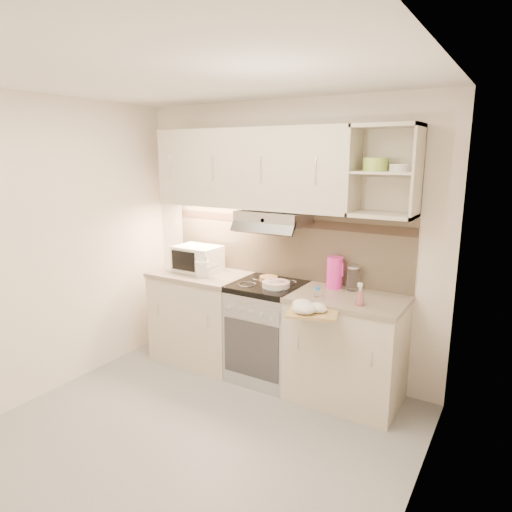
{
  "coord_description": "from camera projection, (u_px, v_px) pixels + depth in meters",
  "views": [
    {
      "loc": [
        1.92,
        -2.3,
        2.03
      ],
      "look_at": [
        -0.03,
        0.95,
        1.18
      ],
      "focal_mm": 32.0,
      "sensor_mm": 36.0,
      "label": 1
    }
  ],
  "objects": [
    {
      "name": "ground",
      "position": [
        193.0,
        438.0,
        3.34
      ],
      "size": [
        3.0,
        3.0,
        0.0
      ],
      "primitive_type": "plane",
      "color": "#939396",
      "rests_on": "ground"
    },
    {
      "name": "room_shell",
      "position": [
        219.0,
        211.0,
        3.28
      ],
      "size": [
        3.04,
        2.84,
        2.52
      ],
      "color": "silver",
      "rests_on": "ground"
    },
    {
      "name": "base_cabinet_left",
      "position": [
        202.0,
        318.0,
        4.54
      ],
      "size": [
        0.9,
        0.6,
        0.86
      ],
      "primitive_type": "cube",
      "color": "beige",
      "rests_on": "ground"
    },
    {
      "name": "worktop_left",
      "position": [
        201.0,
        275.0,
        4.44
      ],
      "size": [
        0.92,
        0.62,
        0.04
      ],
      "primitive_type": "cube",
      "color": "gray",
      "rests_on": "base_cabinet_left"
    },
    {
      "name": "base_cabinet_right",
      "position": [
        346.0,
        351.0,
        3.78
      ],
      "size": [
        0.9,
        0.6,
        0.86
      ],
      "primitive_type": "cube",
      "color": "beige",
      "rests_on": "ground"
    },
    {
      "name": "worktop_right",
      "position": [
        348.0,
        299.0,
        3.69
      ],
      "size": [
        0.92,
        0.62,
        0.04
      ],
      "primitive_type": "cube",
      "color": "gray",
      "rests_on": "base_cabinet_right"
    },
    {
      "name": "electric_range",
      "position": [
        268.0,
        331.0,
        4.16
      ],
      "size": [
        0.6,
        0.6,
        0.9
      ],
      "color": "#B7B7BC",
      "rests_on": "ground"
    },
    {
      "name": "microwave",
      "position": [
        197.0,
        258.0,
        4.5
      ],
      "size": [
        0.44,
        0.33,
        0.24
      ],
      "rotation": [
        0.0,
        0.0,
        -0.01
      ],
      "color": "white",
      "rests_on": "worktop_left"
    },
    {
      "name": "watering_can",
      "position": [
        203.0,
        268.0,
        4.29
      ],
      "size": [
        0.27,
        0.14,
        0.23
      ],
      "rotation": [
        0.0,
        0.0,
        -0.0
      ],
      "color": "silver",
      "rests_on": "worktop_left"
    },
    {
      "name": "plate_stack",
      "position": [
        276.0,
        284.0,
        3.96
      ],
      "size": [
        0.24,
        0.24,
        0.05
      ],
      "rotation": [
        0.0,
        0.0,
        0.24
      ],
      "color": "silver",
      "rests_on": "electric_range"
    },
    {
      "name": "bread_loaf",
      "position": [
        269.0,
        279.0,
        4.14
      ],
      "size": [
        0.16,
        0.16,
        0.04
      ],
      "primitive_type": "cylinder",
      "color": "#A67443",
      "rests_on": "electric_range"
    },
    {
      "name": "pink_pitcher",
      "position": [
        335.0,
        272.0,
        3.9
      ],
      "size": [
        0.15,
        0.14,
        0.27
      ],
      "rotation": [
        0.0,
        0.0,
        0.04
      ],
      "color": "#EB2BA2",
      "rests_on": "worktop_right"
    },
    {
      "name": "glass_jar",
      "position": [
        353.0,
        278.0,
        3.84
      ],
      "size": [
        0.11,
        0.11,
        0.21
      ],
      "rotation": [
        0.0,
        0.0,
        -0.13
      ],
      "color": "white",
      "rests_on": "worktop_right"
    },
    {
      "name": "spice_jar",
      "position": [
        317.0,
        292.0,
        3.68
      ],
      "size": [
        0.05,
        0.05,
        0.08
      ],
      "rotation": [
        0.0,
        0.0,
        0.37
      ],
      "color": "white",
      "rests_on": "worktop_right"
    },
    {
      "name": "spray_bottle",
      "position": [
        360.0,
        296.0,
        3.46
      ],
      "size": [
        0.07,
        0.07,
        0.19
      ],
      "rotation": [
        0.0,
        0.0,
        0.34
      ],
      "color": "pink",
      "rests_on": "worktop_right"
    },
    {
      "name": "cutting_board",
      "position": [
        313.0,
        312.0,
        3.43
      ],
      "size": [
        0.45,
        0.42,
        0.02
      ],
      "primitive_type": "cube",
      "rotation": [
        0.0,
        0.0,
        0.3
      ],
      "color": "#A77A58",
      "rests_on": "base_cabinet_right"
    },
    {
      "name": "dish_towel",
      "position": [
        309.0,
        307.0,
        3.38
      ],
      "size": [
        0.33,
        0.29,
        0.08
      ],
      "primitive_type": null,
      "rotation": [
        0.0,
        0.0,
        0.21
      ],
      "color": "white",
      "rests_on": "cutting_board"
    }
  ]
}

